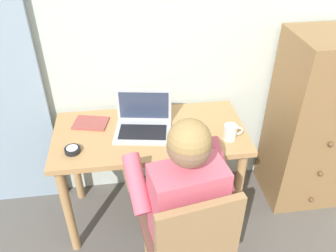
# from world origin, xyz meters

# --- Properties ---
(wall_back) EXTENTS (4.80, 0.05, 2.50)m
(wall_back) POSITION_xyz_m (0.00, 2.20, 1.25)
(wall_back) COLOR silver
(wall_back) RESTS_ON ground_plane
(desk) EXTENTS (1.19, 0.58, 0.74)m
(desk) POSITION_xyz_m (-0.50, 1.84, 0.62)
(desk) COLOR tan
(desk) RESTS_ON ground_plane
(dresser) EXTENTS (0.52, 0.48, 1.28)m
(dresser) POSITION_xyz_m (0.64, 1.92, 0.64)
(dresser) COLOR olive
(dresser) RESTS_ON ground_plane
(chair) EXTENTS (0.48, 0.47, 0.87)m
(chair) POSITION_xyz_m (-0.36, 1.20, 0.48)
(chair) COLOR brown
(chair) RESTS_ON ground_plane
(person_seated) EXTENTS (0.60, 0.63, 1.19)m
(person_seated) POSITION_xyz_m (-0.39, 1.38, 0.67)
(person_seated) COLOR #4C4C4C
(person_seated) RESTS_ON ground_plane
(laptop) EXTENTS (0.38, 0.30, 0.24)m
(laptop) POSITION_xyz_m (-0.54, 1.86, 0.79)
(laptop) COLOR #B7BABF
(laptop) RESTS_ON desk
(computer_mouse) EXTENTS (0.10, 0.12, 0.03)m
(computer_mouse) POSITION_xyz_m (-0.20, 1.84, 0.75)
(computer_mouse) COLOR black
(computer_mouse) RESTS_ON desk
(desk_clock) EXTENTS (0.09, 0.09, 0.03)m
(desk_clock) POSITION_xyz_m (-0.95, 1.70, 0.75)
(desk_clock) COLOR black
(desk_clock) RESTS_ON desk
(notebook_pad) EXTENTS (0.24, 0.20, 0.01)m
(notebook_pad) POSITION_xyz_m (-0.86, 1.97, 0.74)
(notebook_pad) COLOR #994742
(notebook_pad) RESTS_ON desk
(coffee_mug) EXTENTS (0.12, 0.08, 0.09)m
(coffee_mug) POSITION_xyz_m (-0.03, 1.70, 0.79)
(coffee_mug) COLOR silver
(coffee_mug) RESTS_ON desk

